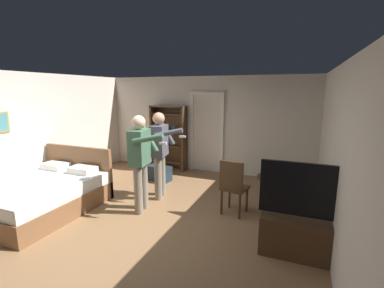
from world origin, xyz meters
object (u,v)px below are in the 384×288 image
tv_flatscreen (306,230)px  bottle_on_table (282,174)px  bookshelf (169,135)px  suitcase_dark (159,173)px  person_blue_shirt (141,157)px  side_table (273,190)px  bed (43,194)px  laptop (272,174)px  wooden_chair (233,185)px  person_striped_shirt (160,149)px

tv_flatscreen → bottle_on_table: (-0.38, 1.03, 0.42)m
bookshelf → suitcase_dark: 1.31m
tv_flatscreen → person_blue_shirt: person_blue_shirt is taller
tv_flatscreen → side_table: 1.23m
tv_flatscreen → bottle_on_table: 1.18m
bookshelf → bottle_on_table: bearing=-32.6°
bed → side_table: (3.92, 1.36, 0.16)m
bookshelf → side_table: bearing=-32.7°
laptop → wooden_chair: size_ratio=0.38×
bookshelf → person_striped_shirt: (0.77, -1.93, 0.07)m
side_table → person_blue_shirt: person_blue_shirt is taller
side_table → wooden_chair: wooden_chair is taller
suitcase_dark → bed: bearing=-109.8°
bottle_on_table → person_striped_shirt: size_ratio=0.13×
laptop → person_blue_shirt: bearing=-162.9°
tv_flatscreen → bottle_on_table: size_ratio=5.68×
wooden_chair → person_blue_shirt: size_ratio=0.57×
tv_flatscreen → person_striped_shirt: 3.01m
bed → suitcase_dark: size_ratio=3.40×
bed → person_blue_shirt: person_blue_shirt is taller
side_table → suitcase_dark: size_ratio=1.17×
bottle_on_table → person_striped_shirt: (-2.34, 0.06, 0.22)m
bed → bottle_on_table: bearing=17.5°
bottle_on_table → person_striped_shirt: bearing=178.6°
bottle_on_table → person_blue_shirt: bearing=-164.8°
bottle_on_table → wooden_chair: size_ratio=0.23×
laptop → person_striped_shirt: 2.20m
bed → person_blue_shirt: size_ratio=1.16×
bed → wooden_chair: bearing=18.7°
wooden_chair → person_striped_shirt: bearing=171.4°
bed → suitcase_dark: 2.53m
bed → side_table: size_ratio=2.90×
laptop → tv_flatscreen: bearing=-63.0°
tv_flatscreen → wooden_chair: bearing=143.8°
suitcase_dark → laptop: bearing=-10.9°
person_blue_shirt → suitcase_dark: bearing=108.5°
tv_flatscreen → suitcase_dark: size_ratio=2.14×
bed → wooden_chair: (3.27, 1.11, 0.24)m
tv_flatscreen → person_blue_shirt: 2.84m
bottle_on_table → bookshelf: bearing=147.4°
bottle_on_table → person_blue_shirt: person_blue_shirt is taller
person_blue_shirt → tv_flatscreen: bearing=-8.2°
tv_flatscreen → person_striped_shirt: bearing=158.2°
bed → tv_flatscreen: 4.45m
bed → bottle_on_table: bed is taller
bed → tv_flatscreen: size_ratio=1.58×
side_table → person_blue_shirt: 2.39m
side_table → tv_flatscreen: bearing=-64.8°
tv_flatscreen → side_table: size_ratio=1.83×
bed → side_table: bearing=19.2°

